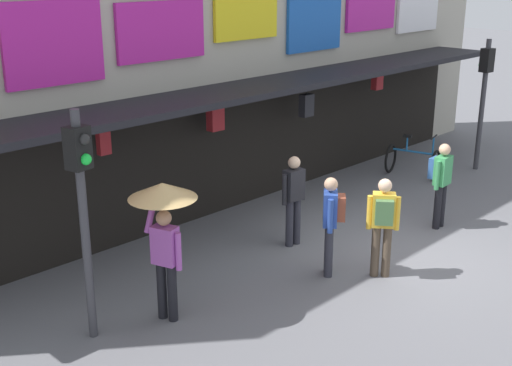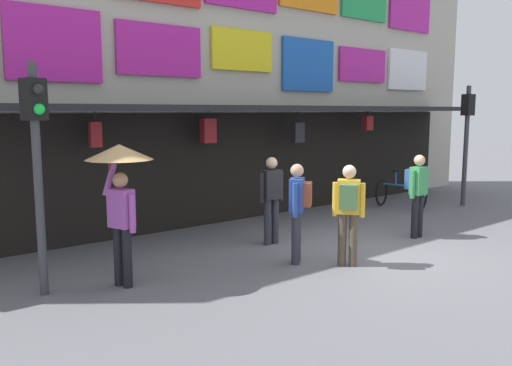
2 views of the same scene
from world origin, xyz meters
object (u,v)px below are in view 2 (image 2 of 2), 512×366
object	(u,v)px
traffic_light_far	(467,126)
pedestrian_in_purple	(271,195)
traffic_light_near	(36,141)
pedestrian_with_umbrella	(120,175)
bicycle_parked	(401,193)
pedestrian_in_white	(348,208)
pedestrian_in_black	(417,189)
pedestrian_in_green	(298,206)

from	to	relation	value
traffic_light_far	pedestrian_in_purple	size ratio (longest dim) A/B	1.90
traffic_light_near	pedestrian_in_purple	size ratio (longest dim) A/B	1.90
pedestrian_with_umbrella	bicycle_parked	bearing A→B (deg)	8.08
bicycle_parked	pedestrian_in_purple	distance (m)	5.19
traffic_light_near	pedestrian_in_white	world-z (taller)	traffic_light_near
traffic_light_near	pedestrian_in_purple	xyz separation A→B (m)	(4.29, 0.13, -1.19)
pedestrian_in_purple	traffic_light_far	bearing A→B (deg)	-0.95
traffic_light_near	pedestrian_in_black	bearing A→B (deg)	-10.62
bicycle_parked	pedestrian_in_white	size ratio (longest dim) A/B	0.77
bicycle_parked	pedestrian_in_green	bearing A→B (deg)	-160.90
bicycle_parked	pedestrian_in_purple	bearing A→B (deg)	-172.23
bicycle_parked	pedestrian_in_black	xyz separation A→B (m)	(-2.48, -2.13, 0.59)
pedestrian_in_green	pedestrian_in_purple	size ratio (longest dim) A/B	1.00
pedestrian_in_black	pedestrian_in_purple	distance (m)	2.99
traffic_light_near	pedestrian_in_green	bearing A→B (deg)	-16.25
pedestrian_with_umbrella	pedestrian_in_black	size ratio (longest dim) A/B	1.24
pedestrian_with_umbrella	pedestrian_in_white	bearing A→B (deg)	-22.86
traffic_light_far	pedestrian_in_purple	distance (m)	6.85
pedestrian_in_green	pedestrian_in_black	size ratio (longest dim) A/B	1.00
pedestrian_in_green	pedestrian_in_white	bearing A→B (deg)	-51.65
pedestrian_in_purple	pedestrian_in_green	bearing A→B (deg)	-111.29
traffic_light_far	traffic_light_near	bearing A→B (deg)	-179.90
pedestrian_in_purple	traffic_light_near	bearing A→B (deg)	-178.26
traffic_light_far	bicycle_parked	distance (m)	2.52
traffic_light_near	traffic_light_far	bearing A→B (deg)	0.10
traffic_light_far	pedestrian_in_green	xyz separation A→B (m)	(-7.23, -1.13, -1.16)
pedestrian_in_black	pedestrian_in_purple	xyz separation A→B (m)	(-2.63, 1.43, -0.04)
pedestrian_in_green	pedestrian_in_purple	distance (m)	1.33
bicycle_parked	pedestrian_in_white	world-z (taller)	pedestrian_in_white
pedestrian_in_green	pedestrian_in_white	world-z (taller)	same
traffic_light_near	pedestrian_in_white	xyz separation A→B (m)	(4.32, -1.76, -1.16)
pedestrian_in_purple	pedestrian_in_white	bearing A→B (deg)	-89.13
traffic_light_near	traffic_light_far	xyz separation A→B (m)	(11.04, 0.02, 0.00)
traffic_light_far	pedestrian_in_white	size ratio (longest dim) A/B	1.90
pedestrian_in_black	pedestrian_in_green	bearing A→B (deg)	176.55
pedestrian_in_green	pedestrian_in_purple	bearing A→B (deg)	68.71
bicycle_parked	traffic_light_far	bearing A→B (deg)	-26.40
pedestrian_in_white	pedestrian_in_green	bearing A→B (deg)	128.35
pedestrian_in_white	pedestrian_in_purple	distance (m)	1.89
pedestrian_with_umbrella	pedestrian_in_purple	xyz separation A→B (m)	(3.28, 0.49, -0.69)
traffic_light_near	bicycle_parked	distance (m)	9.60
pedestrian_with_umbrella	pedestrian_in_purple	size ratio (longest dim) A/B	1.24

